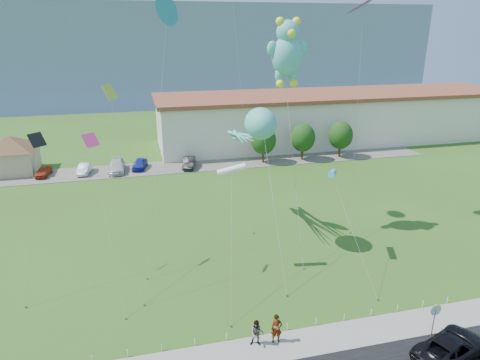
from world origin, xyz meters
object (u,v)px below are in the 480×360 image
(stop_sign, at_px, (435,313))
(parked_car_white, at_px, (116,166))
(warehouse, at_px, (336,116))
(octopus_kite, at_px, (255,130))
(teddy_bear_kite, at_px, (287,51))
(pedestrian_left, at_px, (277,329))
(parked_car_red, at_px, (43,171))
(parked_car_blue, at_px, (140,164))
(suv, at_px, (451,347))
(parked_car_black, at_px, (189,163))
(pavilion, at_px, (10,151))
(pedestrian_right, at_px, (257,333))
(parked_car_silver, at_px, (84,169))

(stop_sign, relative_size, parked_car_white, 0.48)
(warehouse, height_order, parked_car_white, warehouse)
(parked_car_white, bearing_deg, octopus_kite, -58.85)
(teddy_bear_kite, bearing_deg, pedestrian_left, -110.11)
(parked_car_white, relative_size, teddy_bear_kite, 0.27)
(parked_car_red, xyz_separation_m, parked_car_white, (9.28, -0.33, 0.14))
(warehouse, distance_m, parked_car_blue, 34.65)
(suv, relative_size, parked_car_black, 1.20)
(stop_sign, xyz_separation_m, pedestrian_left, (-9.58, 1.93, -0.81))
(pavilion, distance_m, parked_car_black, 23.71)
(pedestrian_right, xyz_separation_m, parked_car_silver, (-13.29, 37.30, -0.26))
(stop_sign, bearing_deg, pavilion, 128.44)
(pedestrian_left, distance_m, pedestrian_right, 1.25)
(pavilion, relative_size, teddy_bear_kite, 0.48)
(stop_sign, height_order, pedestrian_left, stop_sign)
(suv, height_order, parked_car_silver, suv)
(parked_car_red, xyz_separation_m, parked_car_silver, (5.12, -0.13, 0.03))
(pedestrian_left, bearing_deg, stop_sign, -2.34)
(teddy_bear_kite, bearing_deg, warehouse, 56.57)
(stop_sign, distance_m, parked_car_black, 39.77)
(suv, bearing_deg, teddy_bear_kite, -7.49)
(suv, distance_m, octopus_kite, 21.07)
(pavilion, distance_m, pedestrian_left, 46.88)
(stop_sign, bearing_deg, parked_car_blue, 113.11)
(parked_car_red, bearing_deg, pedestrian_right, -55.27)
(warehouse, bearing_deg, pedestrian_right, -120.56)
(stop_sign, bearing_deg, pedestrian_right, 169.93)
(parked_car_silver, relative_size, parked_car_blue, 0.98)
(stop_sign, relative_size, pedestrian_left, 1.31)
(pedestrian_left, height_order, parked_car_white, pedestrian_left)
(suv, relative_size, parked_car_silver, 1.31)
(stop_sign, distance_m, parked_car_red, 49.04)
(pedestrian_left, bearing_deg, teddy_bear_kite, 78.94)
(warehouse, bearing_deg, pedestrian_left, -119.41)
(pedestrian_right, height_order, octopus_kite, octopus_kite)
(parked_car_silver, bearing_deg, pedestrian_right, -62.43)
(warehouse, xyz_separation_m, suv, (-16.53, -49.95, -3.35))
(parked_car_red, bearing_deg, parked_car_silver, 7.04)
(suv, relative_size, parked_car_red, 1.42)
(suv, bearing_deg, pavilion, 17.86)
(warehouse, distance_m, pedestrian_right, 53.84)
(pedestrian_left, distance_m, parked_car_blue, 38.33)
(stop_sign, bearing_deg, pedestrian_left, 168.61)
(stop_sign, height_order, teddy_bear_kite, teddy_bear_kite)
(pavilion, xyz_separation_m, parked_car_red, (4.26, -2.85, -2.35))
(parked_car_white, bearing_deg, teddy_bear_kite, -51.53)
(pedestrian_left, xyz_separation_m, octopus_kite, (2.43, 13.73, 9.22))
(octopus_kite, bearing_deg, suv, -67.74)
(pavilion, distance_m, teddy_bear_kite, 41.01)
(parked_car_silver, relative_size, parked_car_black, 0.92)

